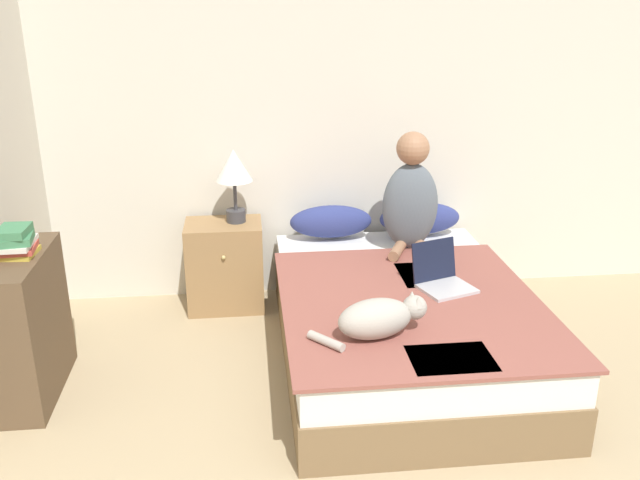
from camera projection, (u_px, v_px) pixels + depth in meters
The scene contains 11 objects.
wall_back at pixel (372, 113), 4.60m from camera, with size 5.40×0.05×2.55m.
bed at pixel (402, 323), 3.96m from camera, with size 1.42×2.01×0.46m.
pillow_near at pixel (331, 221), 4.62m from camera, with size 0.56×0.21×0.22m.
pillow_far at pixel (420, 218), 4.68m from camera, with size 0.56×0.21×0.22m.
person_sitting at pixel (411, 198), 4.35m from camera, with size 0.37×0.36×0.77m.
cat_tabby at pixel (379, 318), 3.29m from camera, with size 0.60×0.28×0.20m.
laptop_open at pixel (442, 278), 3.86m from camera, with size 0.36×0.37×0.25m.
nightstand at pixel (225, 265), 4.59m from camera, with size 0.51×0.38×0.61m.
table_lamp at pixel (234, 171), 4.40m from camera, with size 0.24×0.24×0.49m.
bookshelf at pixel (28, 326), 3.56m from camera, with size 0.26×0.71×0.80m.
book_stack_top at pixel (15, 242), 3.40m from camera, with size 0.21×0.24×0.16m.
Camera 1 is at (-0.86, -1.09, 2.06)m, focal length 38.00 mm.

